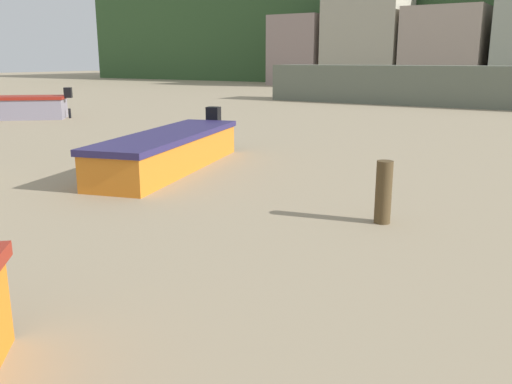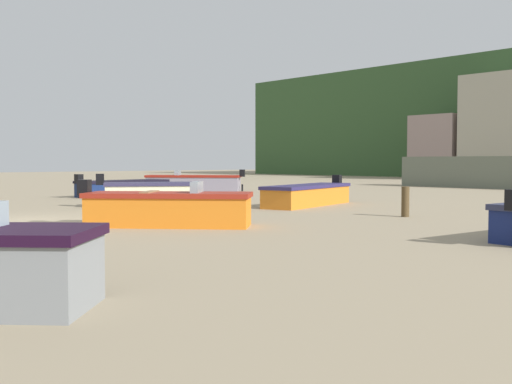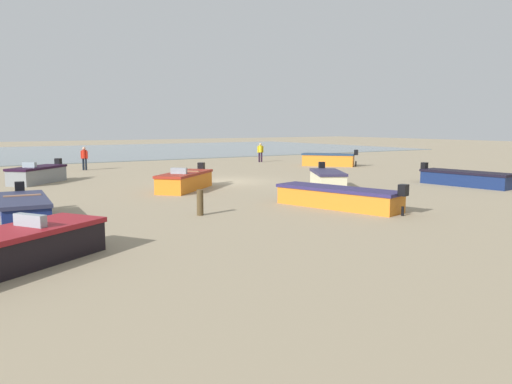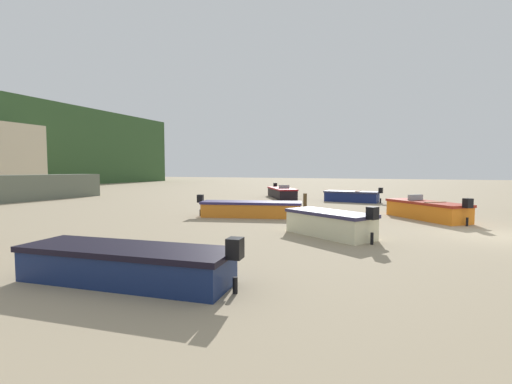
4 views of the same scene
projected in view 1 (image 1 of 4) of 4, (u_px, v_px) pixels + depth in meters
harbor_pier at (418, 85)px, 27.74m from camera, size 15.91×2.40×1.98m
townhouse_far_left at (304, 51)px, 48.88m from camera, size 4.72×5.47×6.05m
townhouse_centre_left at (367, 30)px, 45.32m from camera, size 6.38×5.31×9.33m
townhouse_centre at (446, 48)px, 42.49m from camera, size 5.99×5.69×6.21m
boat_orange_3 at (170, 150)px, 11.44m from camera, size 2.62×5.32×1.10m
mooring_post_near_water at (384, 192)px, 7.63m from camera, size 0.23×0.23×0.90m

